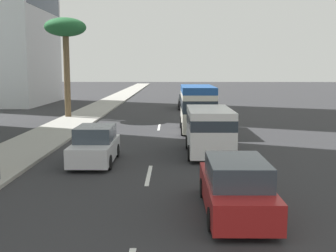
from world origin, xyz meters
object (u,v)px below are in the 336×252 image
car_lead (95,146)px  car_third (236,187)px  van_fifth (209,128)px  palm_tree (65,32)px  car_fourth (187,101)px  minibus_second (197,107)px

car_lead → car_third: bearing=38.8°
van_fifth → palm_tree: 19.64m
car_third → car_fourth: size_ratio=0.99×
car_third → palm_tree: palm_tree is taller
van_fifth → car_third: bearing=-179.8°
car_fourth → car_third: bearing=-179.6°
car_lead → minibus_second: (9.57, -5.19, 0.91)m
car_lead → car_third: (-6.64, -5.34, 0.00)m
palm_tree → car_third: bearing=-155.6°
minibus_second → palm_tree: (7.60, 10.64, 5.62)m
car_fourth → van_fifth: (-23.95, -0.20, 0.54)m
car_third → palm_tree: bearing=24.4°
car_fourth → van_fifth: size_ratio=1.00×
minibus_second → van_fifth: (-7.69, -0.13, -0.37)m
car_lead → palm_tree: size_ratio=0.50×
car_lead → car_third: size_ratio=0.88×
car_lead → minibus_second: minibus_second is taller
van_fifth → car_fourth: bearing=0.5°
car_lead → van_fifth: bearing=109.5°
car_lead → minibus_second: 10.92m
minibus_second → palm_tree: palm_tree is taller
minibus_second → car_third: 16.24m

